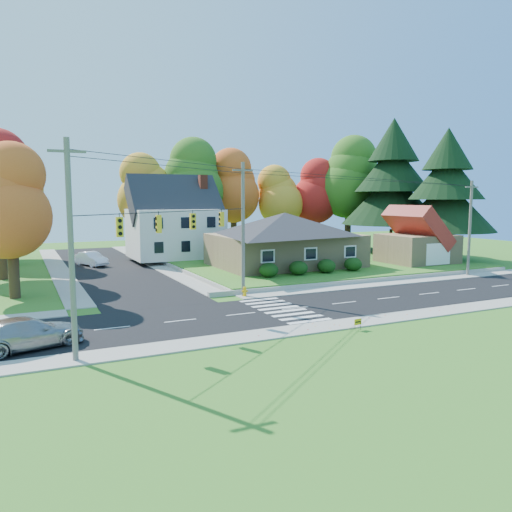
{
  "coord_description": "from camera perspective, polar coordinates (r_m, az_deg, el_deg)",
  "views": [
    {
      "loc": [
        -16.59,
        -28.52,
        7.39
      ],
      "look_at": [
        0.91,
        8.0,
        2.67
      ],
      "focal_mm": 35.0,
      "sensor_mm": 36.0,
      "label": 1
    }
  ],
  "objects": [
    {
      "name": "silver_sedan",
      "position": [
        27.13,
        -24.74,
        -8.0
      ],
      "size": [
        5.87,
        3.81,
        1.58
      ],
      "primitive_type": "imported",
      "rotation": [
        0.0,
        0.0,
        1.89
      ],
      "color": "#9A9A9A",
      "rests_on": "road_main"
    },
    {
      "name": "hedge_row",
      "position": [
        45.7,
        6.49,
        -1.25
      ],
      "size": [
        10.7,
        1.7,
        1.27
      ],
      "color": "#163A10",
      "rests_on": "lawn"
    },
    {
      "name": "tree_lot_0",
      "position": [
        64.21,
        -12.57,
        7.32
      ],
      "size": [
        6.72,
        6.72,
        12.51
      ],
      "color": "#3F2A19",
      "rests_on": "lawn"
    },
    {
      "name": "lawn",
      "position": [
        58.13,
        5.22,
        -0.43
      ],
      "size": [
        30.0,
        30.0,
        0.5
      ],
      "primitive_type": "cube",
      "color": "#3D7923",
      "rests_on": "ground"
    },
    {
      "name": "tree_lot_3",
      "position": [
        69.62,
        2.33,
        6.87
      ],
      "size": [
        6.16,
        6.16,
        11.47
      ],
      "color": "#3F2A19",
      "rests_on": "lawn"
    },
    {
      "name": "colonial_house",
      "position": [
        58.99,
        -9.21,
        3.84
      ],
      "size": [
        10.4,
        8.4,
        9.6
      ],
      "color": "silver",
      "rests_on": "lawn"
    },
    {
      "name": "yard_sign",
      "position": [
        28.81,
        11.56,
        -7.41
      ],
      "size": [
        0.51,
        0.09,
        0.64
      ],
      "color": "black",
      "rests_on": "ground"
    },
    {
      "name": "sidewalk_north",
      "position": [
        38.12,
        0.72,
        -4.46
      ],
      "size": [
        90.0,
        2.0,
        0.08
      ],
      "primitive_type": "cube",
      "color": "#9C9A90",
      "rests_on": "ground"
    },
    {
      "name": "road_main",
      "position": [
        33.81,
        4.5,
        -5.97
      ],
      "size": [
        90.0,
        8.0,
        0.02
      ],
      "primitive_type": "cube",
      "color": "black",
      "rests_on": "ground"
    },
    {
      "name": "fire_hydrant",
      "position": [
        37.43,
        -1.29,
        -4.13
      ],
      "size": [
        0.47,
        0.36,
        0.82
      ],
      "color": "#E5A80C",
      "rests_on": "ground"
    },
    {
      "name": "tree_lot_5",
      "position": [
        72.44,
        10.56,
        8.82
      ],
      "size": [
        8.4,
        8.4,
        15.64
      ],
      "color": "#3F2A19",
      "rests_on": "lawn"
    },
    {
      "name": "white_car",
      "position": [
        57.25,
        -18.27,
        -0.31
      ],
      "size": [
        3.19,
        4.87,
        1.52
      ],
      "primitive_type": "imported",
      "rotation": [
        0.0,
        0.0,
        0.38
      ],
      "color": "white",
      "rests_on": "road_cross"
    },
    {
      "name": "tree_lot_1",
      "position": [
        64.91,
        -7.17,
        8.57
      ],
      "size": [
        7.84,
        7.84,
        14.6
      ],
      "color": "#3F2A19",
      "rests_on": "lawn"
    },
    {
      "name": "tree_lot_4",
      "position": [
        71.78,
        6.98,
        7.34
      ],
      "size": [
        6.72,
        6.72,
        12.51
      ],
      "color": "#3F2A19",
      "rests_on": "lawn"
    },
    {
      "name": "tree_west_2",
      "position": [
        60.52,
        -26.16,
        6.37
      ],
      "size": [
        6.72,
        6.72,
        12.51
      ],
      "color": "#3F2A19",
      "rests_on": "ground"
    },
    {
      "name": "garage",
      "position": [
        56.13,
        17.96,
        1.69
      ],
      "size": [
        7.3,
        6.3,
        4.6
      ],
      "color": "tan",
      "rests_on": "lawn"
    },
    {
      "name": "ranch_house",
      "position": [
        51.03,
        3.3,
        2.01
      ],
      "size": [
        14.6,
        10.6,
        5.4
      ],
      "color": "tan",
      "rests_on": "lawn"
    },
    {
      "name": "conifer_east_a",
      "position": [
        66.76,
        15.34,
        8.14
      ],
      "size": [
        12.8,
        12.8,
        16.96
      ],
      "color": "#3F2A19",
      "rests_on": "lawn"
    },
    {
      "name": "road_cross",
      "position": [
        55.69,
        -16.5,
        -1.23
      ],
      "size": [
        8.0,
        44.0,
        0.02
      ],
      "primitive_type": "cube",
      "color": "black",
      "rests_on": "ground"
    },
    {
      "name": "traffic_infrastructure",
      "position": [
        34.17,
        3.22,
        2.88
      ],
      "size": [
        38.1,
        10.66,
        10.0
      ],
      "color": "#666059",
      "rests_on": "ground"
    },
    {
      "name": "ground",
      "position": [
        33.81,
        4.5,
        -5.99
      ],
      "size": [
        120.0,
        120.0,
        0.0
      ],
      "primitive_type": "plane",
      "color": "#3D7923"
    },
    {
      "name": "conifer_east_b",
      "position": [
        61.62,
        20.92,
        7.05
      ],
      "size": [
        11.2,
        11.2,
        14.84
      ],
      "color": "#3F2A19",
      "rests_on": "lawn"
    },
    {
      "name": "sidewalk_south",
      "position": [
        29.71,
        9.38,
        -7.76
      ],
      "size": [
        90.0,
        2.0,
        0.08
      ],
      "primitive_type": "cube",
      "color": "#9C9A90",
      "rests_on": "ground"
    },
    {
      "name": "tree_lot_2",
      "position": [
        67.96,
        -2.59,
        7.97
      ],
      "size": [
        7.28,
        7.28,
        13.56
      ],
      "color": "#3F2A19",
      "rests_on": "lawn"
    },
    {
      "name": "tree_west_0",
      "position": [
        40.52,
        -26.32,
        5.64
      ],
      "size": [
        6.16,
        6.16,
        11.47
      ],
      "color": "#3F2A19",
      "rests_on": "ground"
    }
  ]
}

